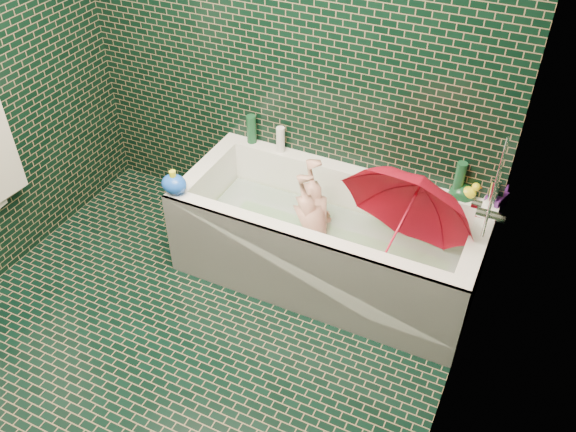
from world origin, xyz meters
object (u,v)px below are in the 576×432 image
at_px(bathtub, 326,248).
at_px(bath_toy, 174,184).
at_px(rubber_duck, 469,191).
at_px(child, 316,231).
at_px(umbrella, 398,229).

xyz_separation_m(bathtub, bath_toy, (-0.80, -0.30, 0.40)).
bearing_deg(rubber_duck, child, -171.23).
height_order(bathtub, bath_toy, bath_toy).
bearing_deg(child, bath_toy, -69.53).
distance_m(bathtub, bath_toy, 0.94).
height_order(child, rubber_duck, rubber_duck).
xyz_separation_m(child, rubber_duck, (0.74, 0.36, 0.28)).
relative_size(bathtub, rubber_duck, 13.47).
bearing_deg(child, rubber_duck, 114.06).
xyz_separation_m(bathtub, umbrella, (0.41, -0.07, 0.35)).
distance_m(bathtub, rubber_duck, 0.86).
height_order(bathtub, child, bathtub).
bearing_deg(rubber_duck, umbrella, -138.22).
bearing_deg(umbrella, child, -177.58).
distance_m(rubber_duck, bath_toy, 1.61).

